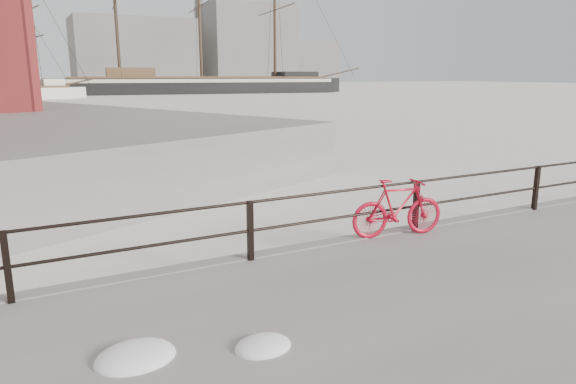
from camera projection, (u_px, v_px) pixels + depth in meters
name	position (u px, v px, depth m)	size (l,w,h in m)	color
ground	(526.00, 223.00, 11.85)	(400.00, 400.00, 0.00)	white
guardrail	(536.00, 188.00, 11.53)	(28.00, 0.10, 1.00)	black
bicycle	(398.00, 208.00, 9.60)	(1.84, 0.27, 1.11)	red
barque_black	(202.00, 93.00, 94.36)	(62.58, 20.48, 35.23)	black
industrial_west	(135.00, 53.00, 139.77)	(32.00, 18.00, 18.00)	gray
industrial_mid	(246.00, 46.00, 159.25)	(26.00, 20.00, 24.00)	gray
industrial_east	(303.00, 64.00, 175.09)	(20.00, 16.00, 14.00)	gray
smokestack	(199.00, 12.00, 155.45)	(2.80, 2.80, 44.00)	gray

